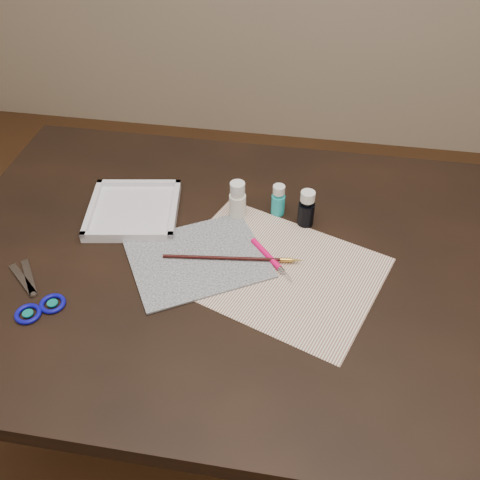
% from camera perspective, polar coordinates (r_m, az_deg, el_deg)
% --- Properties ---
extents(ground, '(3.50, 3.50, 0.02)m').
position_cam_1_polar(ground, '(1.75, -0.00, -20.05)').
color(ground, '#422614').
rests_on(ground, ground).
extents(table, '(1.30, 0.90, 0.75)m').
position_cam_1_polar(table, '(1.42, -0.00, -12.80)').
color(table, black).
rests_on(table, ground).
extents(paper, '(0.49, 0.44, 0.00)m').
position_cam_1_polar(paper, '(1.11, 3.87, -3.25)').
color(paper, white).
rests_on(paper, table).
extents(canvas, '(0.35, 0.33, 0.00)m').
position_cam_1_polar(canvas, '(1.13, -4.51, -1.99)').
color(canvas, black).
rests_on(canvas, paper).
extents(paint_bottle_white, '(0.05, 0.05, 0.09)m').
position_cam_1_polar(paint_bottle_white, '(1.21, -0.27, 4.28)').
color(paint_bottle_white, white).
rests_on(paint_bottle_white, table).
extents(paint_bottle_cyan, '(0.03, 0.03, 0.08)m').
position_cam_1_polar(paint_bottle_cyan, '(1.23, 4.10, 4.30)').
color(paint_bottle_cyan, '#20B1B7').
rests_on(paint_bottle_cyan, table).
extents(paint_bottle_navy, '(0.04, 0.04, 0.09)m').
position_cam_1_polar(paint_bottle_navy, '(1.20, 7.11, 3.37)').
color(paint_bottle_navy, black).
rests_on(paint_bottle_navy, table).
extents(paintbrush, '(0.29, 0.04, 0.01)m').
position_cam_1_polar(paintbrush, '(1.12, -0.74, -1.95)').
color(paintbrush, black).
rests_on(paintbrush, canvas).
extents(craft_knife, '(0.11, 0.12, 0.01)m').
position_cam_1_polar(craft_knife, '(1.12, 3.49, -2.22)').
color(craft_knife, '#FB0763').
rests_on(craft_knife, paper).
extents(scissors, '(0.21, 0.20, 0.01)m').
position_cam_1_polar(scissors, '(1.14, -21.75, -5.01)').
color(scissors, silver).
rests_on(scissors, table).
extents(palette_tray, '(0.23, 0.23, 0.02)m').
position_cam_1_polar(palette_tray, '(1.26, -11.28, 3.20)').
color(palette_tray, white).
rests_on(palette_tray, table).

